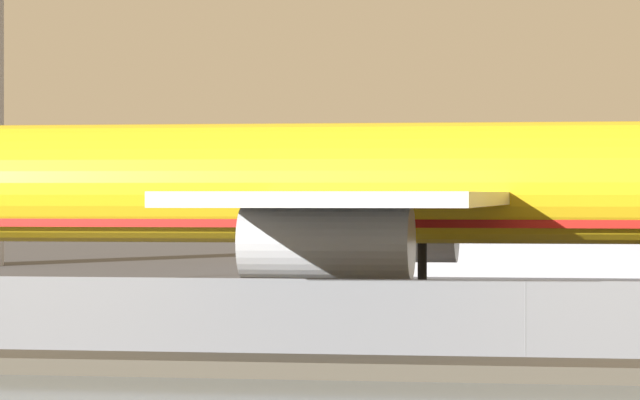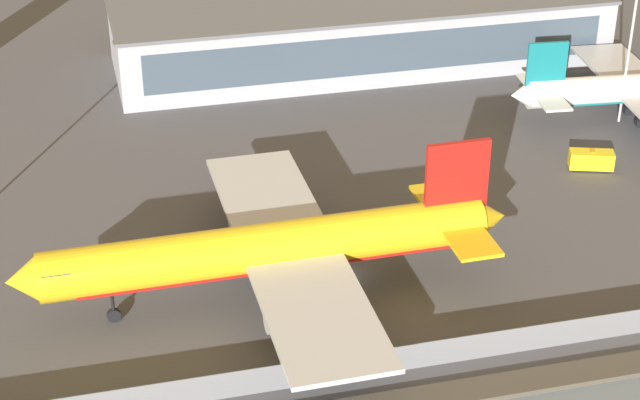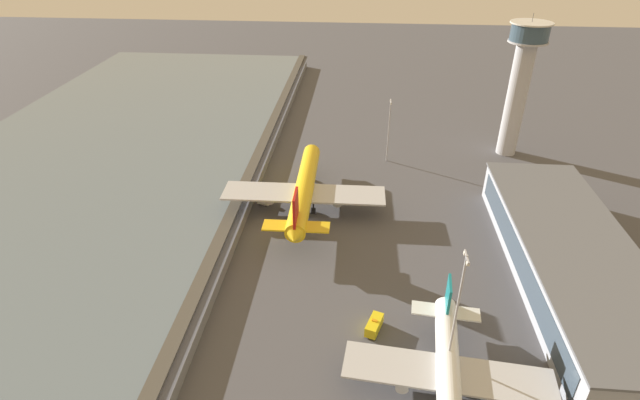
{
  "view_description": "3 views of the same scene",
  "coord_description": "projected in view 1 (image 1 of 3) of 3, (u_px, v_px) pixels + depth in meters",
  "views": [
    {
      "loc": [
        3.89,
        -75.03,
        5.39
      ],
      "look_at": [
        -9.15,
        -1.44,
        5.14
      ],
      "focal_mm": 105.0,
      "sensor_mm": 36.0,
      "label": 1
    },
    {
      "loc": [
        -24.35,
        -87.16,
        58.74
      ],
      "look_at": [
        -0.52,
        8.28,
        4.33
      ],
      "focal_mm": 60.0,
      "sensor_mm": 36.0,
      "label": 2
    },
    {
      "loc": [
        102.72,
        11.25,
        67.7
      ],
      "look_at": [
        -6.89,
        1.94,
        2.95
      ],
      "focal_mm": 28.0,
      "sensor_mm": 36.0,
      "label": 3
    }
  ],
  "objects": [
    {
      "name": "perimeter_fence",
      "position": [
        525.0,
        323.0,
        58.81
      ],
      "size": [
        280.0,
        0.1,
        2.66
      ],
      "color": "slate",
      "rests_on": "ground"
    },
    {
      "name": "shoreline_seawall",
      "position": [
        515.0,
        370.0,
        54.39
      ],
      "size": [
        320.0,
        3.0,
        0.5
      ],
      "color": "#474238",
      "rests_on": "ground"
    },
    {
      "name": "ground_plane",
      "position": [
        552.0,
        329.0,
        74.57
      ],
      "size": [
        500.0,
        500.0,
        0.0
      ],
      "primitive_type": "plane",
      "color": "#4C4C51"
    },
    {
      "name": "baggage_tug",
      "position": [
        282.0,
        329.0,
        63.28
      ],
      "size": [
        2.64,
        3.56,
        1.8
      ],
      "color": "white",
      "rests_on": "ground"
    },
    {
      "name": "cargo_jet_yellow",
      "position": [
        357.0,
        188.0,
        73.77
      ],
      "size": [
        48.41,
        41.07,
        14.69
      ],
      "color": "yellow",
      "rests_on": "ground"
    }
  ]
}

